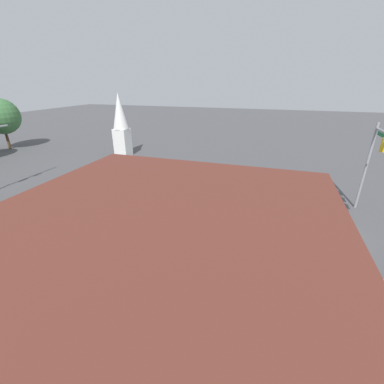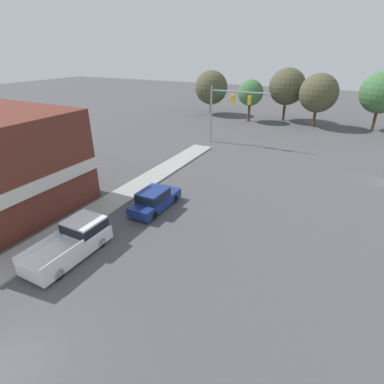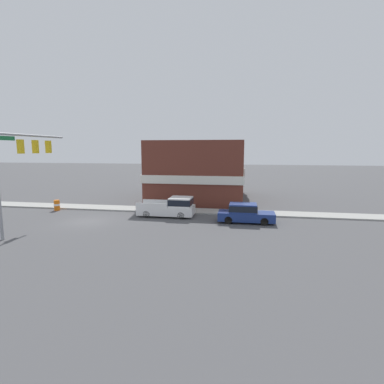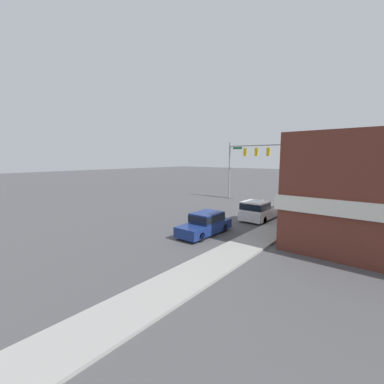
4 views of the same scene
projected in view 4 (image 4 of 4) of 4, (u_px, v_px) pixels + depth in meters
ground_plane at (258, 205)px, 31.10m from camera, size 200.00×200.00×0.00m
sidewalk_curb at (308, 211)px, 27.52m from camera, size 2.40×60.00×0.14m
near_signal_assembly at (246, 157)px, 34.89m from camera, size 7.83×0.49×7.85m
car_lead at (205, 223)px, 19.28m from camera, size 1.85×4.81×1.64m
pickup_truck_parked at (259, 210)px, 23.77m from camera, size 2.14×5.24×1.85m
construction_barrel at (306, 198)px, 32.86m from camera, size 0.59×0.59×1.08m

